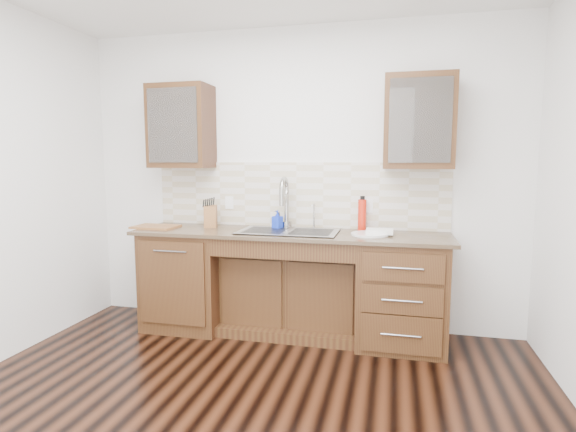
% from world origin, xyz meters
% --- Properties ---
extents(wall_back, '(4.00, 0.10, 2.70)m').
position_xyz_m(wall_back, '(0.00, 1.80, 1.35)').
color(wall_back, white).
rests_on(wall_back, ground).
extents(base_cabinet_left, '(0.70, 0.62, 0.88)m').
position_xyz_m(base_cabinet_left, '(-0.95, 1.44, 0.44)').
color(base_cabinet_left, '#593014').
rests_on(base_cabinet_left, ground).
extents(base_cabinet_center, '(1.20, 0.44, 0.70)m').
position_xyz_m(base_cabinet_center, '(0.00, 1.53, 0.35)').
color(base_cabinet_center, '#593014').
rests_on(base_cabinet_center, ground).
extents(base_cabinet_right, '(0.70, 0.62, 0.88)m').
position_xyz_m(base_cabinet_right, '(0.95, 1.44, 0.44)').
color(base_cabinet_right, '#593014').
rests_on(base_cabinet_right, ground).
extents(countertop, '(2.70, 0.65, 0.03)m').
position_xyz_m(countertop, '(0.00, 1.43, 0.90)').
color(countertop, '#84705B').
rests_on(countertop, base_cabinet_left).
extents(backsplash, '(2.70, 0.02, 0.59)m').
position_xyz_m(backsplash, '(0.00, 1.74, 1.21)').
color(backsplash, beige).
rests_on(backsplash, wall_back).
extents(sink, '(0.84, 0.46, 0.19)m').
position_xyz_m(sink, '(0.00, 1.41, 0.83)').
color(sink, '#9E9EA5').
rests_on(sink, countertop).
extents(faucet, '(0.04, 0.04, 0.40)m').
position_xyz_m(faucet, '(-0.07, 1.64, 1.11)').
color(faucet, '#999993').
rests_on(faucet, countertop).
extents(filter_tap, '(0.02, 0.02, 0.24)m').
position_xyz_m(filter_tap, '(0.18, 1.65, 1.03)').
color(filter_tap, '#999993').
rests_on(filter_tap, countertop).
extents(upper_cabinet_left, '(0.55, 0.34, 0.75)m').
position_xyz_m(upper_cabinet_left, '(-1.05, 1.58, 1.83)').
color(upper_cabinet_left, '#593014').
rests_on(upper_cabinet_left, wall_back).
extents(upper_cabinet_right, '(0.55, 0.34, 0.75)m').
position_xyz_m(upper_cabinet_right, '(1.05, 1.58, 1.83)').
color(upper_cabinet_right, '#593014').
rests_on(upper_cabinet_right, wall_back).
extents(outlet_left, '(0.08, 0.01, 0.12)m').
position_xyz_m(outlet_left, '(-0.65, 1.73, 1.12)').
color(outlet_left, white).
rests_on(outlet_left, backsplash).
extents(outlet_right, '(0.08, 0.01, 0.12)m').
position_xyz_m(outlet_right, '(0.65, 1.73, 1.12)').
color(outlet_right, white).
rests_on(outlet_right, backsplash).
extents(soap_bottle, '(0.10, 0.10, 0.17)m').
position_xyz_m(soap_bottle, '(-0.14, 1.57, 0.99)').
color(soap_bottle, '#1532C9').
rests_on(soap_bottle, countertop).
extents(water_bottle, '(0.08, 0.08, 0.27)m').
position_xyz_m(water_bottle, '(0.60, 1.66, 1.05)').
color(water_bottle, red).
rests_on(water_bottle, countertop).
extents(plate, '(0.33, 0.33, 0.02)m').
position_xyz_m(plate, '(0.69, 1.41, 0.92)').
color(plate, silver).
rests_on(plate, countertop).
extents(dish_towel, '(0.22, 0.16, 0.03)m').
position_xyz_m(dish_towel, '(0.76, 1.43, 0.94)').
color(dish_towel, white).
rests_on(dish_towel, plate).
extents(knife_block, '(0.16, 0.20, 0.20)m').
position_xyz_m(knife_block, '(-0.77, 1.55, 1.01)').
color(knife_block, '#996724').
rests_on(knife_block, countertop).
extents(cutting_board, '(0.40, 0.28, 0.02)m').
position_xyz_m(cutting_board, '(-1.24, 1.39, 0.92)').
color(cutting_board, '#946446').
rests_on(cutting_board, countertop).
extents(cup_left_a, '(0.13, 0.13, 0.09)m').
position_xyz_m(cup_left_a, '(-1.18, 1.58, 1.77)').
color(cup_left_a, silver).
rests_on(cup_left_a, upper_cabinet_left).
extents(cup_left_b, '(0.12, 0.12, 0.10)m').
position_xyz_m(cup_left_b, '(-0.92, 1.58, 1.78)').
color(cup_left_b, white).
rests_on(cup_left_b, upper_cabinet_left).
extents(cup_right_a, '(0.16, 0.16, 0.10)m').
position_xyz_m(cup_right_a, '(1.01, 1.58, 1.77)').
color(cup_right_a, silver).
rests_on(cup_right_a, upper_cabinet_right).
extents(cup_right_b, '(0.12, 0.12, 0.09)m').
position_xyz_m(cup_right_b, '(1.16, 1.58, 1.77)').
color(cup_right_b, white).
rests_on(cup_right_b, upper_cabinet_right).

